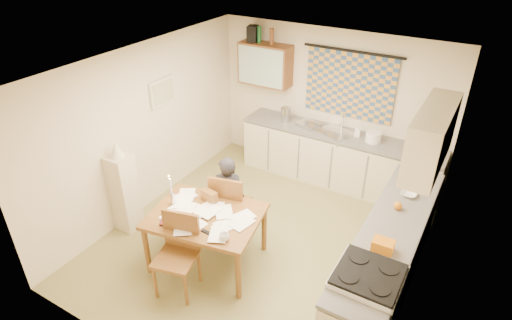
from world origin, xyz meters
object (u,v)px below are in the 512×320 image
Objects in this scene: person at (228,198)px; stove at (363,309)px; chair_far at (231,216)px; shelf_stand at (124,193)px; counter_right at (387,258)px; counter_back at (337,159)px; dining_table at (207,238)px.

stove is at bearing 132.19° from person.
shelf_stand is (-1.39, -0.62, 0.27)m from chair_far.
counter_right is 2.50× the size of shelf_stand.
counter_back is at bearing -124.08° from chair_far.
shelf_stand reaches higher than counter_back.
person is at bearing -176.35° from counter_right.
counter_back is 2.20m from chair_far.
stove is at bearing 145.77° from chair_far.
stove is (1.38, -2.87, 0.05)m from counter_back.
stove is 2.30m from chair_far.
person reaches higher than counter_right.
person is (-2.17, -0.14, 0.18)m from counter_right.
counter_right is at bearing 8.35° from dining_table.
shelf_stand is at bearing 10.24° from chair_far.
counter_right is 2.15m from chair_far.
person reaches higher than stove.
dining_table is 0.61m from chair_far.
counter_back is at bearing 51.05° from shelf_stand.
dining_table is at bearing 67.21° from person.
counter_back is at bearing 64.20° from dining_table.
person is at bearing 37.76° from chair_far.
counter_right reaches higher than dining_table.
chair_far is 0.88× the size of shelf_stand.
counter_right is at bearing 155.55° from person.
person is (-0.79, -2.09, 0.18)m from counter_back.
dining_table is 1.29× the size of shelf_stand.
dining_table is 1.44m from shelf_stand.
counter_right is 2.32× the size of person.
chair_far is 1.55m from shelf_stand.
counter_right is 3.62m from shelf_stand.
counter_back is 1.12× the size of counter_right.
chair_far reaches higher than stove.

